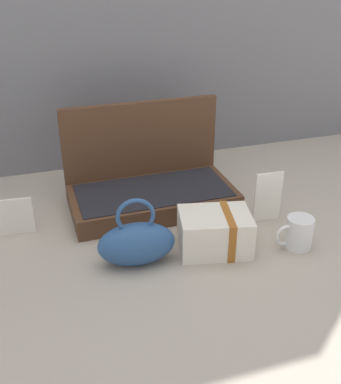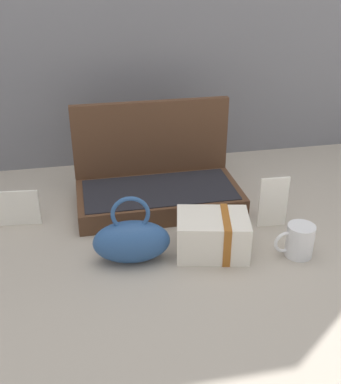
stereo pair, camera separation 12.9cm
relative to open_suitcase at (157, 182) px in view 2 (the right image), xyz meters
name	(u,v)px [view 2 (the right image)]	position (x,y,z in m)	size (l,w,h in m)	color
ground_plane	(169,233)	(0.00, -0.20, -0.07)	(6.00, 6.00, 0.00)	#9E9384
open_suitcase	(157,182)	(0.00, 0.00, 0.00)	(0.51, 0.27, 0.31)	#4C301E
teal_pouch_handbag	(132,240)	(-0.12, -0.31, -0.01)	(0.21, 0.12, 0.19)	#284C7F
cream_toiletry_bag	(214,235)	(0.10, -0.31, -0.02)	(0.22, 0.18, 0.11)	silver
coffee_mug	(299,241)	(0.32, -0.37, -0.03)	(0.11, 0.07, 0.09)	silver
info_card_left	(18,208)	(-0.43, -0.06, -0.01)	(0.12, 0.01, 0.11)	silver
poster_card_right	(273,202)	(0.31, -0.22, 0.01)	(0.09, 0.01, 0.16)	white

